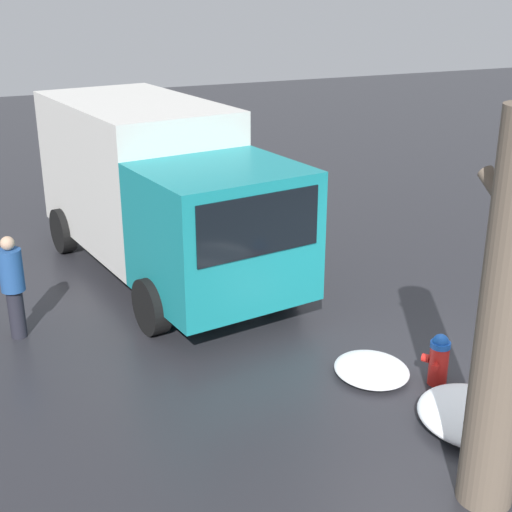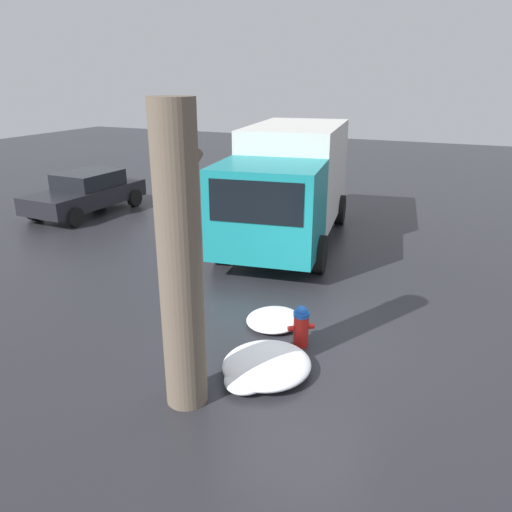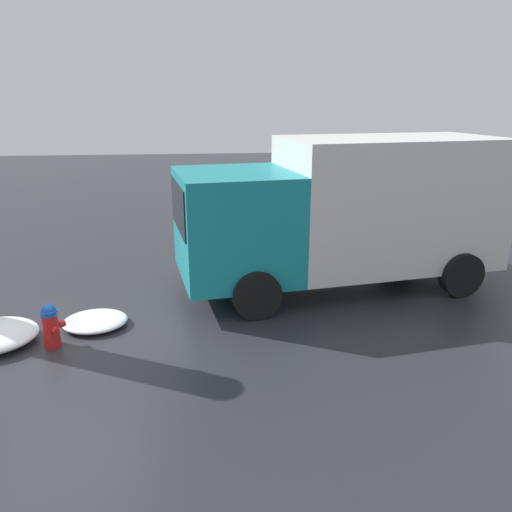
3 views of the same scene
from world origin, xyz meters
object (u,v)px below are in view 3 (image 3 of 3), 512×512
pedestrian (251,217)px  fire_hydrant (51,325)px  parked_car (288,193)px  delivery_truck (347,209)px

pedestrian → fire_hydrant: bearing=175.4°
fire_hydrant → parked_car: size_ratio=0.18×
fire_hydrant → parked_car: bearing=22.2°
delivery_truck → fire_hydrant: bearing=104.1°
pedestrian → parked_car: pedestrian is taller
fire_hydrant → delivery_truck: delivery_truck is taller
pedestrian → parked_car: bearing=10.2°
delivery_truck → parked_car: 7.30m
delivery_truck → parked_car: (0.08, 7.24, -0.96)m
fire_hydrant → pedestrian: (3.75, 5.05, 0.51)m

